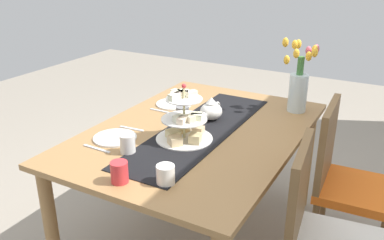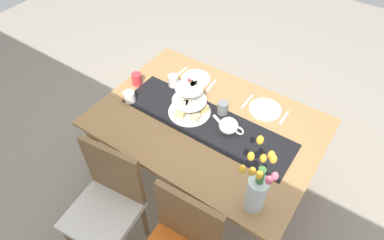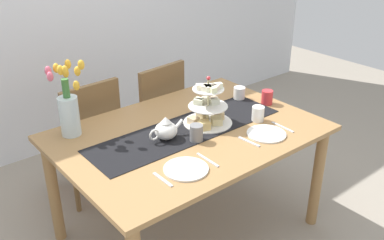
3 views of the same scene
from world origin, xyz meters
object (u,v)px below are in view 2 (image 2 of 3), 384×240
tiered_cake_stand (189,102)px  mug_grey (223,108)px  dinner_plate_left (265,109)px  dinner_plate_right (196,79)px  knife_left (247,101)px  dining_table (207,130)px  teapot (229,125)px  cream_jug (130,97)px  fork_right (211,86)px  tulip_vase (257,188)px  knife_right (181,72)px  fork_left (284,118)px  mug_orange (137,79)px  mug_white_text (173,81)px  chair_right (107,201)px

tiered_cake_stand → mug_grey: tiered_cake_stand is taller
dinner_plate_left → dinner_plate_right: same height
knife_left → dining_table: bearing=67.5°
knife_left → dinner_plate_right: bearing=0.0°
dining_table → teapot: (-0.17, 0.00, 0.16)m
tiered_cake_stand → cream_jug: (0.42, 0.15, -0.06)m
teapot → fork_right: (0.34, -0.33, -0.06)m
dining_table → tulip_vase: 0.73m
tiered_cake_stand → knife_right: tiered_cake_stand is taller
fork_left → mug_grey: 0.43m
dinner_plate_left → fork_left: size_ratio=1.53×
fork_left → tulip_vase: bearing=100.1°
mug_grey → dinner_plate_right: bearing=-28.9°
teapot → cream_jug: bearing=11.7°
dinner_plate_right → knife_right: bearing=0.0°
teapot → cream_jug: size_ratio=2.80×
fork_left → mug_orange: bearing=15.5°
teapot → mug_white_text: (0.58, -0.17, -0.01)m
fork_left → dinner_plate_right: size_ratio=0.65×
tulip_vase → knife_left: bearing=-60.0°
cream_jug → mug_grey: 0.68m
tulip_vase → dinner_plate_right: (0.87, -0.73, -0.17)m
dinner_plate_left → chair_right: bearing=63.5°
fork_right → knife_right: same height
dinner_plate_right → knife_right: (0.14, 0.00, -0.00)m
fork_left → knife_left: same height
mug_grey → mug_white_text: bearing=-5.1°
chair_right → teapot: chair_right is taller
mug_white_text → fork_right: bearing=-146.5°
dinner_plate_left → mug_white_text: bearing=12.9°
teapot → dinner_plate_left: (-0.12, -0.33, -0.05)m
tulip_vase → mug_orange: size_ratio=4.85×
dinner_plate_left → mug_orange: mug_orange is taller
fork_left → mug_white_text: bearing=10.8°
teapot → tulip_vase: size_ratio=0.52×
cream_jug → tulip_vase: bearing=167.8°
cream_jug → teapot: bearing=-168.3°
tiered_cake_stand → mug_grey: size_ratio=3.20×
chair_right → tiered_cake_stand: tiered_cake_stand is taller
dining_table → knife_left: bearing=-112.5°
dinner_plate_right → mug_grey: mug_grey is taller
fork_left → mug_orange: 1.13m
knife_left → teapot: bearing=95.1°
dining_table → teapot: teapot is taller
chair_right → mug_white_text: 0.99m
fork_left → knife_right: size_ratio=0.88×
tiered_cake_stand → dinner_plate_right: 0.38m
knife_left → fork_right: size_ratio=1.13×
dinner_plate_left → mug_grey: bearing=40.5°
dining_table → teapot: size_ratio=6.42×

